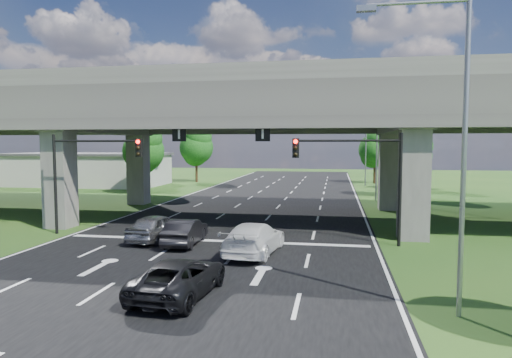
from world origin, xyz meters
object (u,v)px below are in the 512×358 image
(signal_right, at_px, (358,167))
(car_trailing, at_px, (180,277))
(signal_left, at_px, (87,165))
(streetlight_near, at_px, (451,130))
(car_dark, at_px, (185,232))
(car_white, at_px, (254,238))
(car_silver, at_px, (156,227))
(streetlight_far, at_px, (373,140))
(streetlight_beyond, at_px, (363,141))

(signal_right, xyz_separation_m, car_trailing, (-6.60, -9.67, -3.49))
(signal_left, distance_m, streetlight_near, 20.56)
(signal_left, distance_m, car_dark, 7.59)
(car_dark, height_order, car_trailing, car_dark)
(car_dark, bearing_deg, car_white, 158.59)
(car_silver, bearing_deg, signal_right, -168.90)
(car_trailing, bearing_deg, streetlight_far, -101.77)
(streetlight_far, relative_size, streetlight_beyond, 1.00)
(car_white, bearing_deg, signal_right, -142.95)
(streetlight_far, height_order, streetlight_beyond, same)
(signal_right, distance_m, streetlight_near, 10.33)
(signal_left, xyz_separation_m, car_silver, (4.61, -0.94, -3.41))
(streetlight_near, height_order, car_white, streetlight_near)
(car_dark, relative_size, car_trailing, 0.87)
(signal_right, xyz_separation_m, streetlight_near, (2.27, -9.94, 1.66))
(signal_left, xyz_separation_m, streetlight_beyond, (17.92, 36.06, 1.66))
(car_dark, bearing_deg, signal_right, -171.95)
(streetlight_near, distance_m, car_trailing, 10.26)
(car_white, xyz_separation_m, car_trailing, (-1.50, -6.63, -0.10))
(signal_right, distance_m, signal_left, 15.65)
(streetlight_far, xyz_separation_m, car_white, (-7.37, -23.10, -5.05))
(car_silver, bearing_deg, car_dark, 166.17)
(streetlight_far, bearing_deg, signal_left, -131.78)
(signal_right, relative_size, streetlight_near, 0.60)
(car_silver, bearing_deg, streetlight_near, 152.16)
(signal_right, relative_size, car_dark, 1.43)
(car_silver, distance_m, car_dark, 2.06)
(streetlight_near, xyz_separation_m, streetlight_beyond, (0.00, 46.00, 0.00))
(signal_left, xyz_separation_m, streetlight_near, (17.92, -9.94, 1.66))
(signal_right, bearing_deg, car_white, -149.14)
(streetlight_beyond, relative_size, car_dark, 2.38)
(signal_right, bearing_deg, car_dark, -169.72)
(signal_right, xyz_separation_m, signal_left, (-15.65, 0.00, 0.00))
(car_silver, xyz_separation_m, car_trailing, (4.44, -8.73, -0.08))
(signal_left, height_order, car_white, signal_left)
(signal_right, bearing_deg, car_silver, -175.12)
(streetlight_beyond, relative_size, car_trailing, 2.08)
(signal_left, xyz_separation_m, car_trailing, (9.05, -9.67, -3.49))
(streetlight_near, xyz_separation_m, car_white, (-7.37, 6.90, -5.05))
(streetlight_near, distance_m, streetlight_beyond, 46.00)
(signal_right, xyz_separation_m, streetlight_beyond, (2.27, 36.06, 1.66))
(streetlight_beyond, height_order, car_white, streetlight_beyond)
(streetlight_far, bearing_deg, car_trailing, -106.61)
(streetlight_beyond, bearing_deg, car_dark, -106.78)
(signal_right, bearing_deg, streetlight_beyond, 86.39)
(streetlight_near, distance_m, car_silver, 16.85)
(streetlight_far, bearing_deg, car_dark, -117.65)
(streetlight_near, height_order, streetlight_far, same)
(signal_left, height_order, streetlight_beyond, streetlight_beyond)
(car_white, bearing_deg, car_dark, -13.00)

